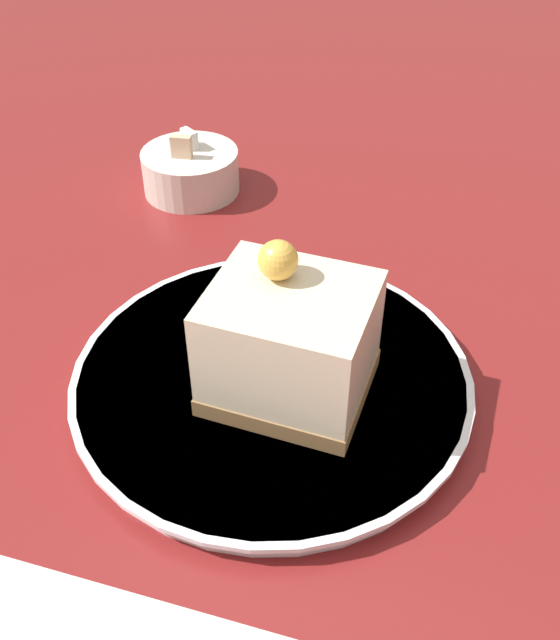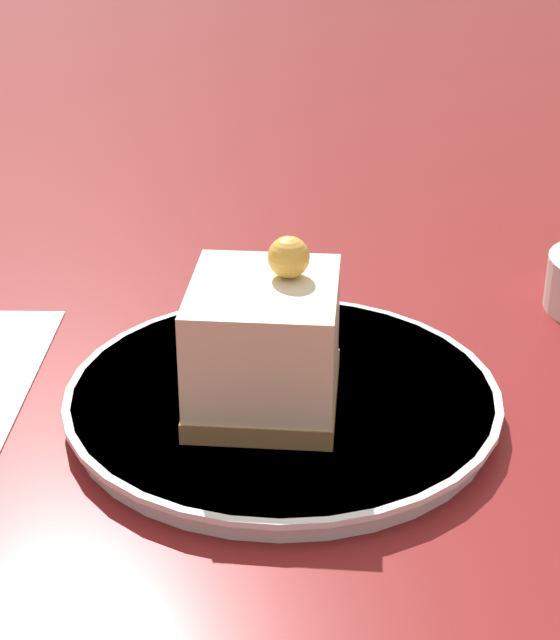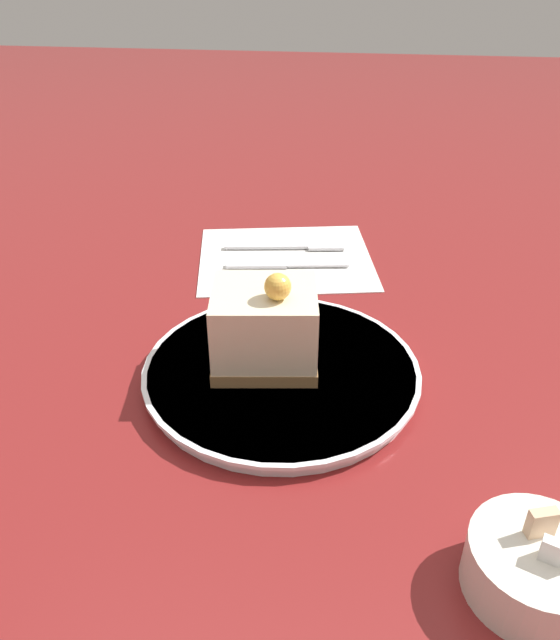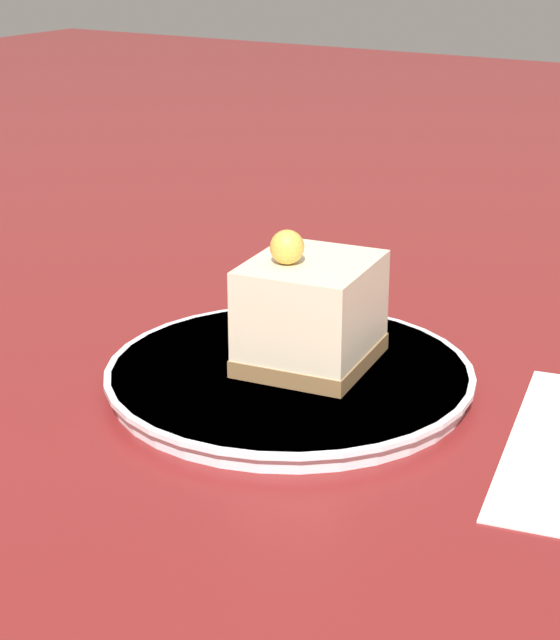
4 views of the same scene
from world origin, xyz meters
name	(u,v)px [view 1 (image 1 of 4)]	position (x,y,z in m)	size (l,w,h in m)	color
ground_plane	(243,387)	(0.00, 0.00, 0.00)	(4.00, 4.00, 0.00)	maroon
plate	(272,380)	(0.01, -0.02, 0.01)	(0.28, 0.28, 0.02)	white
cake_slice	(288,344)	(0.00, -0.04, 0.06)	(0.10, 0.12, 0.11)	olive
sugar_bowl	(191,171)	(0.22, 0.18, 0.02)	(0.10, 0.10, 0.06)	silver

